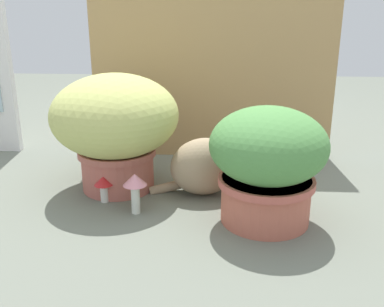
% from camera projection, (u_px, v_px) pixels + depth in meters
% --- Properties ---
extents(ground_plane, '(6.00, 6.00, 0.00)m').
position_uv_depth(ground_plane, '(179.00, 196.00, 1.67)').
color(ground_plane, slate).
extents(cardboard_backdrop, '(1.11, 0.03, 0.85)m').
position_uv_depth(cardboard_backdrop, '(212.00, 66.00, 2.00)').
color(cardboard_backdrop, tan).
rests_on(cardboard_backdrop, ground).
extents(grass_planter, '(0.48, 0.48, 0.45)m').
position_uv_depth(grass_planter, '(115.00, 124.00, 1.67)').
color(grass_planter, '#B35F53').
rests_on(grass_planter, ground).
extents(leafy_planter, '(0.38, 0.38, 0.39)m').
position_uv_depth(leafy_planter, '(267.00, 161.00, 1.42)').
color(leafy_planter, '#BD634E').
rests_on(leafy_planter, ground).
extents(cat, '(0.39, 0.23, 0.32)m').
position_uv_depth(cat, '(209.00, 163.00, 1.66)').
color(cat, tan).
rests_on(cat, ground).
extents(mushroom_ornament_red, '(0.07, 0.07, 0.10)m').
position_uv_depth(mushroom_ornament_red, '(104.00, 184.00, 1.60)').
color(mushroom_ornament_red, silver).
rests_on(mushroom_ornament_red, ground).
extents(mushroom_ornament_pink, '(0.08, 0.08, 0.15)m').
position_uv_depth(mushroom_ornament_pink, '(135.00, 185.00, 1.50)').
color(mushroom_ornament_pink, silver).
rests_on(mushroom_ornament_pink, ground).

